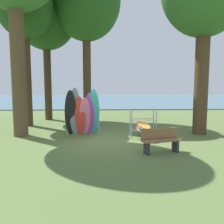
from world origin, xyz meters
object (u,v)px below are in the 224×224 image
tree_far_left_back (46,14)px  tree_far_right_back (86,2)px  leaning_board_pile (82,114)px  board_storage_rack (142,126)px  park_bench (161,140)px  tree_mid_behind (25,8)px

tree_far_left_back → tree_far_right_back: (2.75, -0.77, 0.57)m
leaning_board_pile → tree_far_left_back: bearing=117.3°
board_storage_rack → park_bench: bearing=-85.2°
leaning_board_pile → tree_mid_behind: bearing=138.6°
tree_far_right_back → board_storage_rack: 9.21m
park_bench → tree_far_right_back: bearing=112.1°
tree_mid_behind → board_storage_rack: bearing=-28.3°
tree_mid_behind → tree_far_right_back: (3.33, 1.72, 0.99)m
park_bench → board_storage_rack: bearing=94.8°
tree_far_right_back → board_storage_rack: bearing=-60.5°
leaning_board_pile → board_storage_rack: 2.84m
tree_mid_behind → board_storage_rack: size_ratio=4.06×
board_storage_rack → leaning_board_pile: bearing=173.4°
tree_far_right_back → leaning_board_pile: tree_far_right_back is taller
tree_mid_behind → tree_far_right_back: 3.87m
tree_far_right_back → board_storage_rack: (2.85, -5.04, -7.17)m
tree_mid_behind → tree_far_left_back: size_ratio=0.90×
tree_mid_behind → board_storage_rack: tree_mid_behind is taller
tree_far_left_back → park_bench: bearing=-55.1°
tree_mid_behind → park_bench: 10.66m
board_storage_rack → tree_mid_behind: bearing=151.7°
leaning_board_pile → park_bench: size_ratio=1.56×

